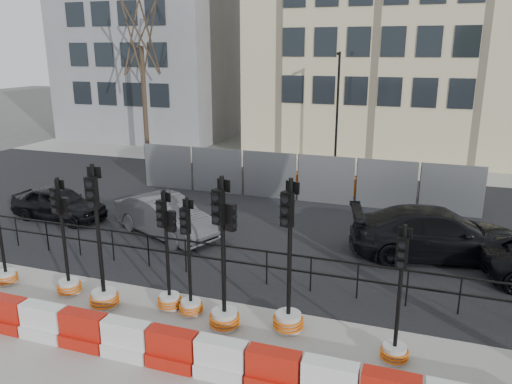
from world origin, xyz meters
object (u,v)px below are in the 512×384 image
at_px(traffic_signal_h, 396,335).
at_px(car_c, 438,234).
at_px(traffic_signal_d, 169,282).
at_px(car_a, 59,203).
at_px(traffic_signal_a, 4,263).

distance_m(traffic_signal_h, car_c, 5.94).
bearing_deg(traffic_signal_h, traffic_signal_d, -176.65).
relative_size(car_a, car_c, 0.67).
bearing_deg(car_a, traffic_signal_a, -151.73).
bearing_deg(car_a, car_c, -82.96).
relative_size(traffic_signal_h, car_a, 0.79).
height_order(traffic_signal_a, car_a, traffic_signal_a).
relative_size(traffic_signal_d, car_c, 0.54).
relative_size(traffic_signal_a, traffic_signal_d, 0.99).
bearing_deg(traffic_signal_d, traffic_signal_h, 7.81).
bearing_deg(traffic_signal_h, traffic_signal_a, -173.07).
bearing_deg(traffic_signal_a, traffic_signal_h, 7.77).
xyz_separation_m(traffic_signal_d, traffic_signal_h, (5.34, -0.42, -0.11)).
bearing_deg(traffic_signal_a, car_a, 123.69).
distance_m(traffic_signal_a, traffic_signal_h, 10.17).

